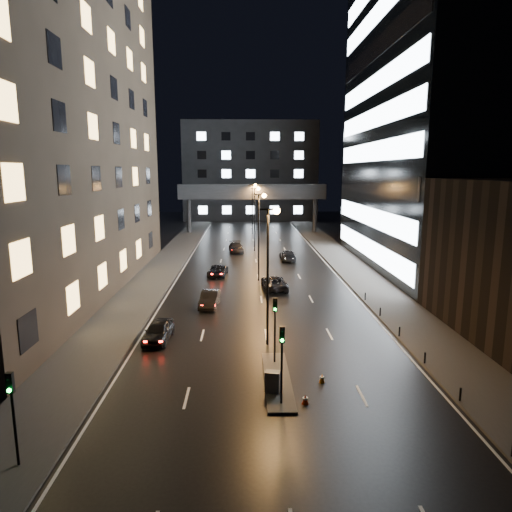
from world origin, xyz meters
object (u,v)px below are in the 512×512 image
at_px(car_away_a, 158,331).
at_px(car_away_c, 218,271).
at_px(utility_cabinet, 273,382).
at_px(car_away_d, 236,248).
at_px(car_toward_b, 288,255).
at_px(car_toward_a, 274,283).
at_px(car_away_b, 210,299).

bearing_deg(car_away_a, car_away_c, 85.22).
height_order(car_away_c, utility_cabinet, utility_cabinet).
distance_m(car_away_a, car_away_d, 38.39).
bearing_deg(car_away_d, car_away_c, -102.61).
bearing_deg(utility_cabinet, car_toward_b, 97.31).
distance_m(car_away_d, car_toward_a, 23.53).
distance_m(car_away_c, car_toward_a, 9.26).
relative_size(car_away_c, car_away_d, 0.88).
relative_size(car_away_a, utility_cabinet, 3.60).
height_order(car_away_d, car_toward_b, car_away_d).
height_order(car_away_a, car_toward_b, car_away_a).
distance_m(car_away_b, car_toward_b, 24.29).
bearing_deg(car_away_b, utility_cabinet, -70.32).
height_order(car_away_a, car_away_d, same).
xyz_separation_m(car_away_b, utility_cabinet, (4.87, -17.38, 0.02)).
xyz_separation_m(car_away_b, car_toward_b, (9.52, 22.34, -0.00)).
xyz_separation_m(car_away_a, car_toward_a, (9.75, 14.93, -0.02)).
bearing_deg(car_away_c, car_away_b, -85.15).
distance_m(car_away_a, car_toward_b, 33.59).
xyz_separation_m(car_away_b, car_away_d, (2.03, 29.29, 0.01)).
distance_m(car_away_a, car_away_b, 9.31).
distance_m(car_away_d, car_toward_b, 10.22).
xyz_separation_m(car_away_c, car_away_d, (1.99, 16.50, 0.12)).
relative_size(car_toward_b, utility_cabinet, 4.14).
bearing_deg(car_toward_a, car_away_c, -50.11).
relative_size(car_away_a, car_away_d, 0.85).
bearing_deg(utility_cabinet, car_toward_a, 99.98).
height_order(car_away_b, utility_cabinet, car_away_b).
relative_size(car_away_c, car_toward_a, 0.86).
bearing_deg(car_away_b, car_away_c, 93.89).
relative_size(car_away_a, car_away_b, 0.99).
xyz_separation_m(car_away_a, car_toward_b, (12.75, 31.07, -0.02)).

